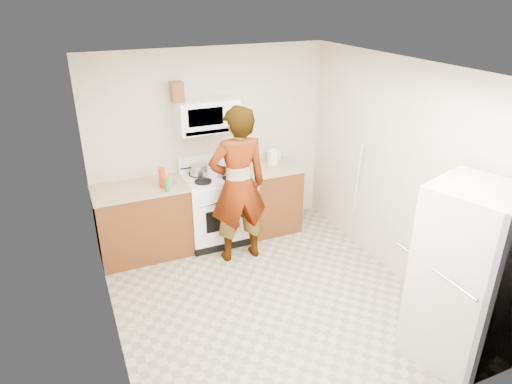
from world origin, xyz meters
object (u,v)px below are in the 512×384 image
person (238,186)px  fridge (463,276)px  kettle (273,157)px  saucepan (199,169)px  gas_range (214,207)px  microwave (207,115)px

person → fridge: bearing=119.1°
kettle → saucepan: bearing=174.5°
kettle → gas_range: bearing=-179.7°
microwave → kettle: microwave is taller
person → saucepan: bearing=-62.0°
gas_range → kettle: gas_range is taller
gas_range → person: (0.14, -0.53, 0.49)m
gas_range → kettle: size_ratio=6.20×
fridge → saucepan: bearing=97.6°
microwave → person: size_ratio=0.39×
microwave → person: bearing=-78.3°
person → gas_range: bearing=-73.1°
person → kettle: 1.00m
microwave → person: 0.99m
person → fridge: (1.18, -2.35, -0.13)m
microwave → kettle: size_ratio=4.17×
microwave → saucepan: bearing=-166.3°
kettle → saucepan: size_ratio=0.81×
saucepan → gas_range: bearing=-29.2°
microwave → saucepan: microwave is taller
saucepan → kettle: bearing=1.0°
microwave → saucepan: 0.70m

